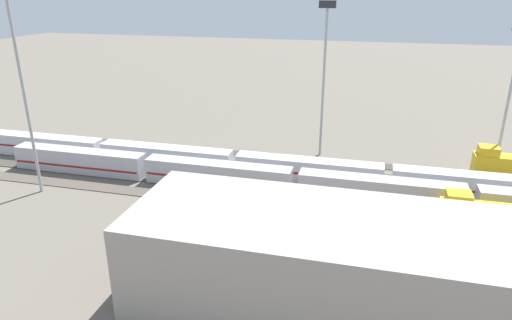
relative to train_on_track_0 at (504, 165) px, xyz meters
The scene contains 13 objects.
ground_plane 33.79m from the train_on_track_0, 17.25° to the left, with size 400.00×400.00×0.00m, color #60594F.
track_bed_0 32.27m from the train_on_track_0, ahead, with size 140.00×2.80×0.12m, color #3D3833.
track_bed_1 32.65m from the train_on_track_0, ahead, with size 140.00×2.80×0.12m, color #3D3833.
track_bed_2 33.78m from the train_on_track_0, 17.25° to the left, with size 140.00×2.80×0.12m, color #4C443D.
track_bed_3 35.58m from the train_on_track_0, 24.98° to the left, with size 140.00×2.80×0.12m, color #3D3833.
track_bed_4 37.96m from the train_on_track_0, 31.85° to the left, with size 140.00×2.80×0.12m, color #4C443D.
train_on_track_0 is the anchor object (origin of this frame).
train_on_track_4 21.29m from the train_on_track_0, 69.98° to the left, with size 10.00×3.00×5.00m.
train_on_track_2 43.68m from the train_on_track_0, 13.23° to the left, with size 95.60×3.06×3.80m.
train_on_track_3 34.94m from the train_on_track_0, 25.43° to the left, with size 95.60×3.06×3.80m.
light_mast_1 74.76m from the train_on_track_0, 18.68° to the left, with size 2.80×0.70×29.72m.
light_mast_2 33.82m from the train_on_track_0, ahead, with size 2.80×0.70×26.98m.
maintenance_shed 41.66m from the train_on_track_0, 71.36° to the left, with size 59.48×14.13×9.60m, color #9E9389.
Camera 1 is at (-10.53, 66.72, 29.36)m, focal length 32.24 mm.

